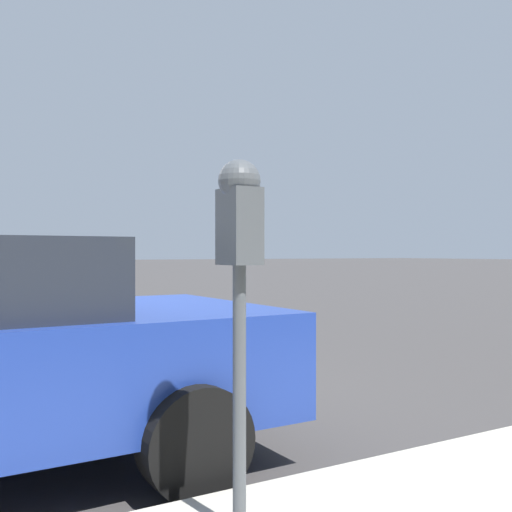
% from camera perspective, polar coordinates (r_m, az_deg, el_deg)
% --- Properties ---
extents(ground_plane, '(220.00, 220.00, 0.00)m').
position_cam_1_polar(ground_plane, '(5.21, -22.78, -14.92)').
color(ground_plane, '#3D3A3A').
extents(parking_meter, '(0.21, 0.19, 1.66)m').
position_cam_1_polar(parking_meter, '(2.66, -1.60, 0.86)').
color(parking_meter, '#4C5156').
rests_on(parking_meter, sidewalk).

